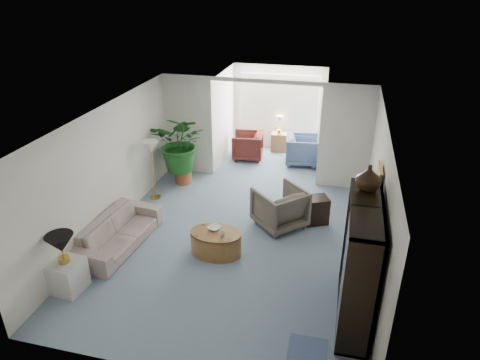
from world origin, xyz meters
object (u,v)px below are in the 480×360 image
(wingback_chair, at_px, (280,207))
(sunroom_chair_maroon, at_px, (248,146))
(sofa, at_px, (119,232))
(cabinet_urn, at_px, (369,178))
(framed_picture, at_px, (380,181))
(entertainment_cabinet, at_px, (359,264))
(end_table, at_px, (67,276))
(plant_pot, at_px, (183,176))
(floor_lamp, at_px, (151,147))
(coffee_bowl, at_px, (214,228))
(coffee_cup, at_px, (222,234))
(coffee_table, at_px, (216,243))
(sunroom_chair_blue, at_px, (302,150))
(sunroom_table, at_px, (279,142))
(side_table_dark, at_px, (316,210))
(table_lamp, at_px, (60,244))

(wingback_chair, distance_m, sunroom_chair_maroon, 3.57)
(sofa, distance_m, cabinet_urn, 4.67)
(framed_picture, bearing_deg, entertainment_cabinet, -100.54)
(end_table, bearing_deg, sofa, 81.57)
(cabinet_urn, distance_m, plant_pot, 5.52)
(floor_lamp, bearing_deg, cabinet_urn, -26.92)
(sofa, distance_m, coffee_bowl, 1.83)
(sofa, height_order, plant_pot, sofa)
(coffee_cup, height_order, plant_pot, coffee_cup)
(floor_lamp, distance_m, entertainment_cabinet, 5.23)
(coffee_table, xyz_separation_m, entertainment_cabinet, (2.46, -1.02, 0.72))
(floor_lamp, relative_size, sunroom_chair_blue, 0.42)
(end_table, height_order, floor_lamp, floor_lamp)
(entertainment_cabinet, distance_m, sunroom_table, 6.68)
(sunroom_chair_maroon, bearing_deg, floor_lamp, -35.61)
(coffee_bowl, bearing_deg, floor_lamp, 139.76)
(coffee_table, bearing_deg, side_table_dark, 42.70)
(end_table, bearing_deg, coffee_table, 36.84)
(table_lamp, xyz_separation_m, coffee_cup, (2.19, 1.43, -0.39))
(end_table, xyz_separation_m, sunroom_chair_blue, (3.10, 6.05, 0.12))
(coffee_cup, bearing_deg, coffee_bowl, 135.00)
(end_table, xyz_separation_m, table_lamp, (0.00, 0.00, 0.62))
(sofa, xyz_separation_m, floor_lamp, (-0.13, 1.91, 0.96))
(sofa, height_order, cabinet_urn, cabinet_urn)
(sunroom_chair_maroon, bearing_deg, end_table, -21.67)
(sofa, bearing_deg, sunroom_chair_maroon, -12.02)
(end_table, relative_size, floor_lamp, 1.50)
(wingback_chair, height_order, plant_pot, wingback_chair)
(framed_picture, distance_m, sofa, 4.76)
(floor_lamp, xyz_separation_m, coffee_cup, (2.12, -1.83, -0.75))
(framed_picture, distance_m, plant_pot, 5.19)
(floor_lamp, distance_m, coffee_cup, 2.90)
(sunroom_chair_maroon, relative_size, sunroom_table, 1.51)
(sunroom_chair_blue, bearing_deg, coffee_table, 160.00)
(wingback_chair, bearing_deg, coffee_bowl, 3.29)
(sunroom_chair_blue, bearing_deg, coffee_cup, 162.06)
(coffee_table, height_order, cabinet_urn, cabinet_urn)
(side_table_dark, bearing_deg, table_lamp, -140.40)
(sunroom_chair_blue, xyz_separation_m, sunroom_table, (-0.75, 0.75, -0.12))
(cabinet_urn, bearing_deg, sofa, 175.46)
(sunroom_chair_maroon, bearing_deg, wingback_chair, 16.59)
(sunroom_chair_maroon, bearing_deg, table_lamp, -21.67)
(floor_lamp, relative_size, plant_pot, 0.90)
(end_table, xyz_separation_m, floor_lamp, (0.07, 3.26, 0.98))
(end_table, relative_size, coffee_cup, 5.13)
(framed_picture, xyz_separation_m, cabinet_urn, (-0.23, -0.74, 0.37))
(sofa, height_order, coffee_bowl, sofa)
(coffee_bowl, bearing_deg, table_lamp, -140.72)
(table_lamp, bearing_deg, coffee_table, 36.84)
(framed_picture, distance_m, table_lamp, 5.11)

